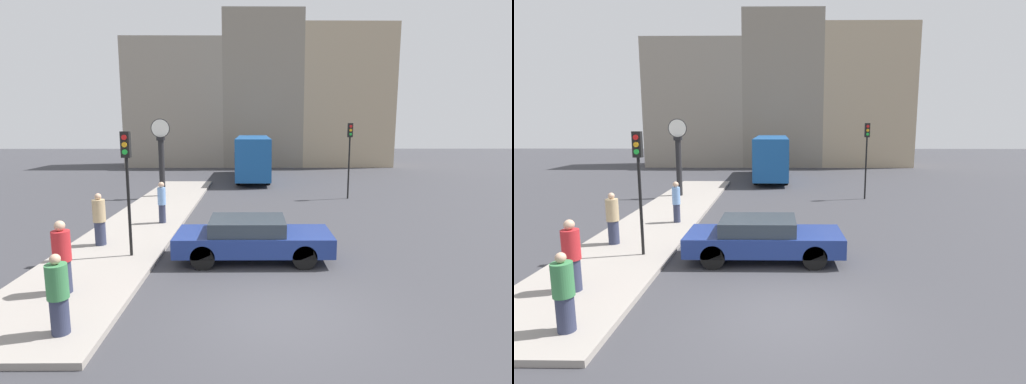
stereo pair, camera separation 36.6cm
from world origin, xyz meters
TOP-DOWN VIEW (x-y plane):
  - ground_plane at (0.00, 0.00)m, footprint 120.00×120.00m
  - sidewalk_corner at (-5.14, 8.83)m, footprint 3.26×21.66m
  - building_row at (0.30, 32.26)m, footprint 25.65×5.00m
  - sedan_car at (-0.66, 3.58)m, footprint 4.68×1.88m
  - bus_distant at (-0.61, 21.94)m, footprint 2.37×9.69m
  - traffic_light_near at (-4.35, 3.58)m, footprint 0.26×0.24m
  - traffic_light_far at (4.67, 13.75)m, footprint 0.26×0.24m
  - street_clock at (-5.68, 13.94)m, footprint 1.03×0.40m
  - pedestrian_tan_coat at (-5.68, 4.68)m, footprint 0.41×0.41m
  - pedestrian_green_hoodie at (-4.31, -1.02)m, footprint 0.40×0.40m
  - pedestrian_blue_stripe at (-4.31, 7.69)m, footprint 0.32×0.32m
  - pedestrian_red_top at (-5.11, 0.87)m, footprint 0.42×0.42m

SIDE VIEW (x-z plane):
  - ground_plane at x=0.00m, z-range 0.00..0.00m
  - sidewalk_corner at x=-5.14m, z-range 0.00..0.14m
  - sedan_car at x=-0.66m, z-range 0.04..1.34m
  - pedestrian_green_hoodie at x=-4.31m, z-range 0.13..1.71m
  - pedestrian_blue_stripe at x=-4.31m, z-range 0.16..1.83m
  - pedestrian_tan_coat at x=-5.68m, z-range 0.13..1.87m
  - pedestrian_red_top at x=-5.11m, z-range 0.13..1.88m
  - bus_distant at x=-0.61m, z-range 0.21..3.37m
  - street_clock at x=-5.68m, z-range 0.17..4.42m
  - traffic_light_near at x=-4.35m, z-range 0.95..4.70m
  - traffic_light_far at x=4.67m, z-range 0.88..5.04m
  - building_row at x=0.30m, z-range -0.62..13.88m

